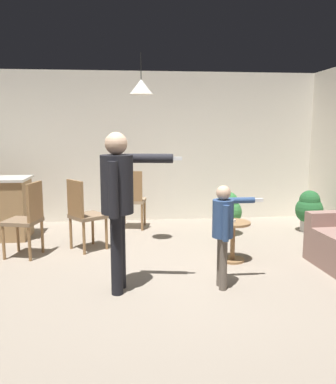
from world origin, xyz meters
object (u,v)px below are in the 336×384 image
Objects in this scene: side_table_by_couch at (233,236)px; dining_chair_near_wall at (83,212)px; spare_remote_on_table at (231,220)px; person_adult at (118,195)px; potted_plant_corner at (228,211)px; dining_chair_by_counter at (132,197)px; dining_chair_centre_back at (27,216)px; potted_plant_by_wall at (309,209)px; person_child at (224,225)px.

side_table_by_couch is 0.52× the size of dining_chair_near_wall.
spare_remote_on_table is (1.92, -0.66, -0.01)m from dining_chair_near_wall.
dining_chair_near_wall reaches higher than side_table_by_couch.
person_adult reaches higher than potted_plant_corner.
spare_remote_on_table reaches higher than side_table_by_couch.
dining_chair_centre_back is (-1.39, -1.36, 0.00)m from dining_chair_by_counter.
potted_plant_by_wall is (4.29, 0.91, -0.17)m from dining_chair_centre_back.
dining_chair_near_wall is 2.30m from potted_plant_corner.
dining_chair_near_wall is 1.00× the size of dining_chair_centre_back.
dining_chair_by_counter is 1.94m from dining_chair_centre_back.
spare_remote_on_table is (1.39, 0.83, -0.49)m from person_adult.
side_table_by_couch is 1.33m from potted_plant_corner.
potted_plant_by_wall is at bearing 38.97° from spare_remote_on_table.
potted_plant_corner is (2.20, 0.64, -0.16)m from dining_chair_near_wall.
dining_chair_near_wall is at bearing -163.89° from potted_plant_corner.
potted_plant_corner is at bearing 77.66° from spare_remote_on_table.
potted_plant_corner is (1.67, 2.12, -0.64)m from person_adult.
person_adult is at bearing -149.12° from spare_remote_on_table.
person_adult is at bearing -121.78° from dining_chair_centre_back.
dining_chair_near_wall is 0.73m from dining_chair_centre_back.
dining_chair_by_counter is 7.69× the size of spare_remote_on_table.
side_table_by_couch is 0.76× the size of potted_plant_by_wall.
dining_chair_centre_back reaches higher than potted_plant_by_wall.
side_table_by_couch is at bearing -140.37° from potted_plant_by_wall.
person_adult is 1.49× the size of person_child.
dining_chair_centre_back is (-2.65, 0.45, 0.22)m from side_table_by_couch.
dining_chair_centre_back is (-2.33, 1.30, -0.14)m from person_child.
person_child is 2.67m from dining_chair_centre_back.
potted_plant_by_wall is 2.15m from spare_remote_on_table.
person_child is at bearing 10.35° from dining_chair_near_wall.
dining_chair_by_counter is 1.00× the size of dining_chair_centre_back.
person_adult reaches higher than spare_remote_on_table.
potted_plant_corner is at bearing -9.34° from dining_chair_by_counter.
dining_chair_by_counter is (-0.94, 2.65, -0.14)m from person_child.
spare_remote_on_table is (2.62, -0.45, -0.01)m from dining_chair_centre_back.
dining_chair_centre_back is at bearing 170.36° from spare_remote_on_table.
person_adult is 1.84m from dining_chair_centre_back.
dining_chair_centre_back is (-1.24, 1.27, -0.48)m from person_adult.
dining_chair_centre_back is at bearing -163.73° from potted_plant_corner.
spare_remote_on_table is at bearing 34.31° from dining_chair_near_wall.
person_adult is 1.14m from person_child.
dining_chair_by_counter is at bearing -174.02° from person_adult.
dining_chair_near_wall is at bearing -169.06° from potted_plant_by_wall.
side_table_by_couch is 0.47× the size of person_child.
dining_chair_by_counter and dining_chair_centre_back have the same top height.
dining_chair_by_counter is (0.15, 2.63, -0.48)m from person_adult.
dining_chair_centre_back reaches higher than spare_remote_on_table.
potted_plant_corner is 1.01× the size of potted_plant_by_wall.
dining_chair_near_wall is at bearing 161.23° from side_table_by_couch.
dining_chair_near_wall is (-1.95, 0.66, 0.22)m from side_table_by_couch.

